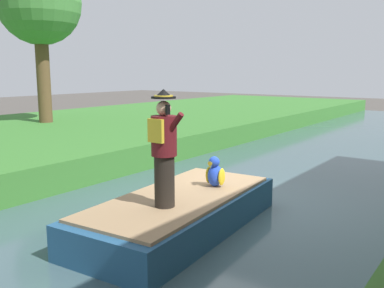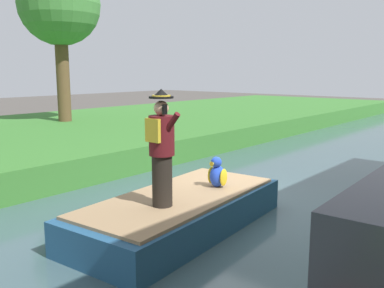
{
  "view_description": "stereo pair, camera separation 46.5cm",
  "coord_description": "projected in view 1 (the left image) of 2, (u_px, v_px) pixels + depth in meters",
  "views": [
    {
      "loc": [
        4.34,
        -7.29,
        2.82
      ],
      "look_at": [
        0.18,
        -1.65,
        1.61
      ],
      "focal_mm": 39.44,
      "sensor_mm": 36.0,
      "label": 1
    },
    {
      "loc": [
        4.7,
        -7.0,
        2.82
      ],
      "look_at": [
        0.18,
        -1.65,
        1.61
      ],
      "focal_mm": 39.44,
      "sensor_mm": 36.0,
      "label": 2
    }
  ],
  "objects": [
    {
      "name": "boat",
      "position": [
        180.0,
        212.0,
        7.33
      ],
      "size": [
        2.15,
        4.34,
        0.61
      ],
      "color": "#23517A",
      "rests_on": "canal_water"
    },
    {
      "name": "canal_water",
      "position": [
        232.0,
        206.0,
        8.79
      ],
      "size": [
        6.93,
        48.0,
        0.1
      ],
      "primitive_type": "cube",
      "color": "#3D565B",
      "rests_on": "ground"
    },
    {
      "name": "person_pirate",
      "position": [
        164.0,
        149.0,
        6.52
      ],
      "size": [
        0.61,
        0.42,
        1.85
      ],
      "rotation": [
        0.0,
        0.0,
        -0.07
      ],
      "color": "black",
      "rests_on": "boat"
    },
    {
      "name": "ground_plane",
      "position": [
        232.0,
        208.0,
        8.8
      ],
      "size": [
        80.0,
        80.0,
        0.0
      ],
      "primitive_type": "plane",
      "color": "#4C4742"
    },
    {
      "name": "grass_bank_near",
      "position": [
        0.0,
        145.0,
        13.95
      ],
      "size": [
        10.93,
        48.0,
        0.82
      ],
      "primitive_type": "cube",
      "color": "#38752D",
      "rests_on": "ground"
    },
    {
      "name": "tree_tall",
      "position": [
        39.0,
        5.0,
        16.03
      ],
      "size": [
        3.18,
        3.18,
        6.17
      ],
      "color": "brown",
      "rests_on": "grass_bank_near"
    },
    {
      "name": "parrot_plush",
      "position": [
        215.0,
        173.0,
        7.8
      ],
      "size": [
        0.36,
        0.35,
        0.57
      ],
      "color": "blue",
      "rests_on": "boat"
    }
  ]
}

